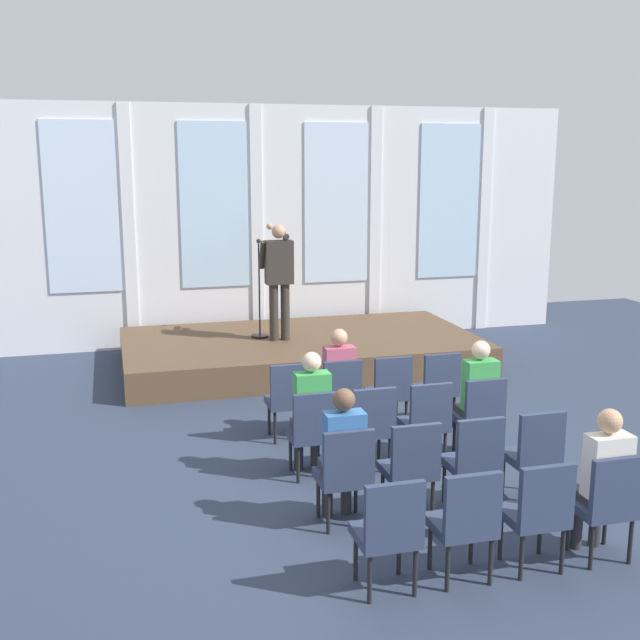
% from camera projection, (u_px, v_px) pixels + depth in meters
% --- Properties ---
extents(ground_plane, '(17.43, 17.43, 0.00)m').
position_uv_depth(ground_plane, '(417.00, 488.00, 7.87)').
color(ground_plane, '#2D384C').
extents(rear_partition, '(10.82, 0.14, 4.12)m').
position_uv_depth(rear_partition, '(278.00, 223.00, 13.77)').
color(rear_partition, silver).
rests_on(rear_partition, ground).
extents(stage_platform, '(5.50, 2.98, 0.45)m').
position_uv_depth(stage_platform, '(301.00, 351.00, 12.46)').
color(stage_platform, brown).
rests_on(stage_platform, ground).
extents(speaker, '(0.50, 0.69, 1.79)m').
position_uv_depth(speaker, '(279.00, 273.00, 12.03)').
color(speaker, '#332D28').
rests_on(speaker, stage_platform).
extents(mic_stand, '(0.28, 0.28, 1.55)m').
position_uv_depth(mic_stand, '(260.00, 316.00, 12.36)').
color(mic_stand, black).
rests_on(mic_stand, stage_platform).
extents(chair_r0_c0, '(0.46, 0.44, 0.94)m').
position_uv_depth(chair_r0_c0, '(288.00, 396.00, 9.09)').
color(chair_r0_c0, black).
rests_on(chair_r0_c0, ground).
extents(chair_r0_c1, '(0.46, 0.44, 0.94)m').
position_uv_depth(chair_r0_c1, '(340.00, 392.00, 9.25)').
color(chair_r0_c1, black).
rests_on(chair_r0_c1, ground).
extents(audience_r0_c1, '(0.36, 0.39, 1.29)m').
position_uv_depth(audience_r0_c1, '(338.00, 375.00, 9.29)').
color(audience_r0_c1, '#2D2D33').
rests_on(audience_r0_c1, ground).
extents(chair_r0_c2, '(0.46, 0.44, 0.94)m').
position_uv_depth(chair_r0_c2, '(390.00, 388.00, 9.41)').
color(chair_r0_c2, black).
rests_on(chair_r0_c2, ground).
extents(chair_r0_c3, '(0.46, 0.44, 0.94)m').
position_uv_depth(chair_r0_c3, '(438.00, 384.00, 9.56)').
color(chair_r0_c3, black).
rests_on(chair_r0_c3, ground).
extents(chair_r1_c0, '(0.46, 0.44, 0.94)m').
position_uv_depth(chair_r1_c0, '(313.00, 428.00, 8.02)').
color(chair_r1_c0, black).
rests_on(chair_r1_c0, ground).
extents(audience_r1_c0, '(0.36, 0.39, 1.33)m').
position_uv_depth(audience_r1_c0, '(311.00, 407.00, 8.05)').
color(audience_r1_c0, '#2D2D33').
rests_on(audience_r1_c0, ground).
extents(chair_r1_c1, '(0.46, 0.44, 0.94)m').
position_uv_depth(chair_r1_c1, '(371.00, 423.00, 8.17)').
color(chair_r1_c1, black).
rests_on(chair_r1_c1, ground).
extents(chair_r1_c2, '(0.46, 0.44, 0.94)m').
position_uv_depth(chair_r1_c2, '(427.00, 418.00, 8.33)').
color(chair_r1_c2, black).
rests_on(chair_r1_c2, ground).
extents(chair_r1_c3, '(0.46, 0.44, 0.94)m').
position_uv_depth(chair_r1_c3, '(480.00, 413.00, 8.49)').
color(chair_r1_c3, black).
rests_on(chair_r1_c3, ground).
extents(audience_r1_c3, '(0.36, 0.39, 1.33)m').
position_uv_depth(audience_r1_c3, '(478.00, 393.00, 8.53)').
color(audience_r1_c3, '#2D2D33').
rests_on(audience_r1_c3, ground).
extents(chair_r2_c0, '(0.46, 0.44, 0.94)m').
position_uv_depth(chair_r2_c0, '(345.00, 471.00, 6.94)').
color(chair_r2_c0, black).
rests_on(chair_r2_c0, ground).
extents(audience_r2_c0, '(0.36, 0.39, 1.28)m').
position_uv_depth(audience_r2_c0, '(343.00, 448.00, 6.99)').
color(audience_r2_c0, '#2D2D33').
rests_on(audience_r2_c0, ground).
extents(chair_r2_c1, '(0.46, 0.44, 0.94)m').
position_uv_depth(chair_r2_c1, '(411.00, 464.00, 7.10)').
color(chair_r2_c1, black).
rests_on(chair_r2_c1, ground).
extents(chair_r2_c2, '(0.46, 0.44, 0.94)m').
position_uv_depth(chair_r2_c2, '(474.00, 457.00, 7.26)').
color(chair_r2_c2, black).
rests_on(chair_r2_c2, ground).
extents(chair_r2_c3, '(0.46, 0.44, 0.94)m').
position_uv_depth(chair_r2_c3, '(535.00, 450.00, 7.42)').
color(chair_r2_c3, black).
rests_on(chair_r2_c3, ground).
extents(chair_r3_c0, '(0.46, 0.44, 0.94)m').
position_uv_depth(chair_r3_c0, '(389.00, 528.00, 5.87)').
color(chair_r3_c0, black).
rests_on(chair_r3_c0, ground).
extents(chair_r3_c1, '(0.46, 0.44, 0.94)m').
position_uv_depth(chair_r3_c1, '(466.00, 518.00, 6.03)').
color(chair_r3_c1, black).
rests_on(chair_r3_c1, ground).
extents(chair_r3_c2, '(0.46, 0.44, 0.94)m').
position_uv_depth(chair_r3_c2, '(538.00, 509.00, 6.19)').
color(chair_r3_c2, black).
rests_on(chair_r3_c2, ground).
extents(chair_r3_c3, '(0.46, 0.44, 0.94)m').
position_uv_depth(chair_r3_c3, '(607.00, 500.00, 6.35)').
color(chair_r3_c3, black).
rests_on(chair_r3_c3, ground).
extents(audience_r3_c3, '(0.36, 0.39, 1.29)m').
position_uv_depth(audience_r3_c3, '(603.00, 475.00, 6.39)').
color(audience_r3_c3, '#2D2D33').
rests_on(audience_r3_c3, ground).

